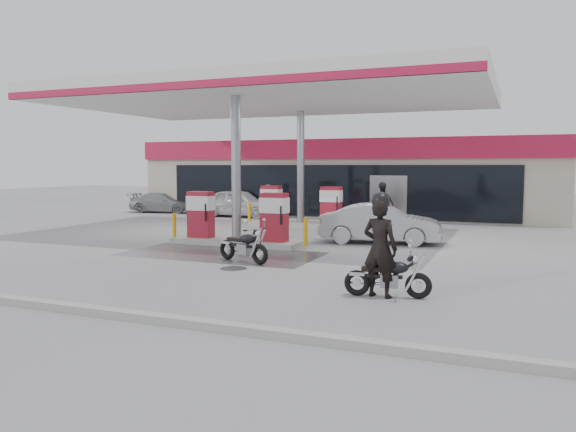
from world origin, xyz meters
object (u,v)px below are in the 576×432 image
biker_main (380,248)px  parked_motorcycle (244,247)px  pump_island_near (237,224)px  sedan_white (239,203)px  parked_car_left (163,203)px  pump_island_far (301,211)px  main_motorcycle (389,278)px  attendant (269,202)px  hatchback_silver (380,224)px  biker_walking (382,205)px

biker_main → parked_motorcycle: biker_main is taller
pump_island_near → sedan_white: size_ratio=1.21×
parked_motorcycle → parked_car_left: (-11.81, 13.01, 0.13)m
pump_island_far → main_motorcycle: 13.30m
pump_island_far → sedan_white: size_ratio=1.21×
attendant → parked_car_left: 7.30m
sedan_white → attendant: attendant is taller
sedan_white → biker_main: bearing=-143.3°
pump_island_far → parked_car_left: (-10.00, 4.00, -0.15)m
biker_main → pump_island_far: bearing=-49.2°
attendant → sedan_white: bearing=55.0°
biker_main → parked_motorcycle: size_ratio=1.11×
sedan_white → parked_car_left: size_ratio=1.11×
biker_main → sedan_white: 18.46m
main_motorcycle → hatchback_silver: (-2.01, 7.83, 0.28)m
main_motorcycle → parked_motorcycle: size_ratio=0.97×
pump_island_far → biker_walking: bearing=35.3°
pump_island_near → hatchback_silver: (4.43, 2.20, -0.03)m
main_motorcycle → attendant: (-9.25, 14.43, 0.47)m
biker_main → parked_motorcycle: 5.21m
attendant → parked_car_left: attendant is taller
biker_main → main_motorcycle: bearing=-157.5°
sedan_white → parked_car_left: (-5.31, 0.80, -0.17)m
pump_island_near → sedan_white: bearing=117.0°
biker_walking → parked_car_left: bearing=139.9°
pump_island_near → pump_island_far: bearing=90.0°
parked_motorcycle → hatchback_silver: hatchback_silver is taller
pump_island_far → sedan_white: pump_island_far is taller
parked_motorcycle → attendant: attendant is taller
parked_car_left → main_motorcycle: bearing=-143.5°
pump_island_far → parked_car_left: pump_island_far is taller
parked_motorcycle → hatchback_silver: bearing=82.8°
pump_island_near → parked_motorcycle: size_ratio=2.83×
pump_island_far → biker_walking: (3.11, 2.20, 0.20)m
biker_main → biker_walking: 14.21m
biker_main → attendant: (-9.07, 14.46, -0.14)m
pump_island_near → parked_car_left: size_ratio=1.34×
sedan_white → biker_walking: (7.80, -1.00, 0.19)m
pump_island_far → attendant: bearing=135.1°
pump_island_far → biker_main: bearing=-61.8°
main_motorcycle → biker_walking: (-3.34, 13.83, 0.51)m
pump_island_far → main_motorcycle: bearing=-61.0°
hatchback_silver → sedan_white: bearing=44.3°
parked_motorcycle → parked_car_left: size_ratio=0.47×
biker_main → biker_walking: (-3.15, 13.86, -0.10)m
pump_island_far → attendant: 3.97m
attendant → hatchback_silver: size_ratio=0.42×
pump_island_far → main_motorcycle: pump_island_far is taller
pump_island_near → pump_island_far: 6.00m
main_motorcycle → biker_main: size_ratio=0.88×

